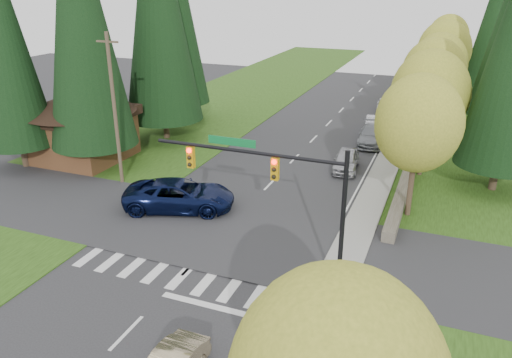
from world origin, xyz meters
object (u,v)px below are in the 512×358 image
Objects in this scene: parked_car_d at (384,105)px; parked_car_b at (372,135)px; parked_car_a at (346,160)px; parked_car_c at (374,124)px; parked_car_e at (404,95)px; suv_navy at (180,195)px.

parked_car_b is at bearing -93.89° from parked_car_d.
parked_car_d is (0.00, 18.81, -0.08)m from parked_car_a.
parked_car_c is 13.92m from parked_car_e.
parked_car_b is (8.61, 17.24, -0.15)m from suv_navy.
parked_car_d is at bearing 87.82° from parked_car_b.
parked_car_b is (0.70, 6.92, 0.03)m from parked_car_a.
parked_car_c is at bearing -95.59° from parked_car_d.
parked_car_b is at bearing -45.47° from suv_navy.
parked_car_d is at bearing -34.12° from suv_navy.
suv_navy reaches higher than parked_car_b.
parked_car_b is at bearing -86.95° from parked_car_e.
parked_car_a is at bearing -87.94° from parked_car_e.
parked_car_b reaches higher than parked_car_a.
suv_navy reaches higher than parked_car_e.
parked_car_e is (0.70, 17.61, -0.14)m from parked_car_b.
parked_car_e is (9.31, 34.85, -0.29)m from suv_navy.
suv_navy reaches higher than parked_car_c.
parked_car_e is (1.40, 5.72, -0.02)m from parked_car_d.
parked_car_a is at bearing -97.27° from parked_car_d.
parked_car_a is 1.05× the size of parked_car_c.
parked_car_c is 0.95× the size of parked_car_e.
parked_car_c is at bearing -89.46° from parked_car_e.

